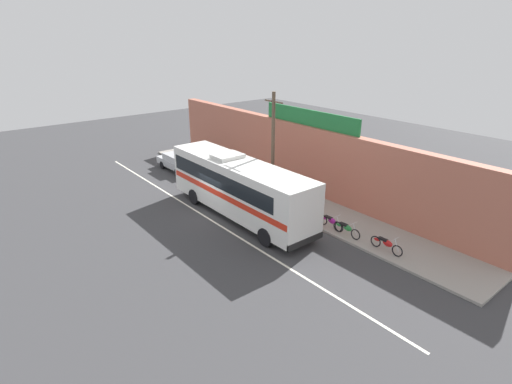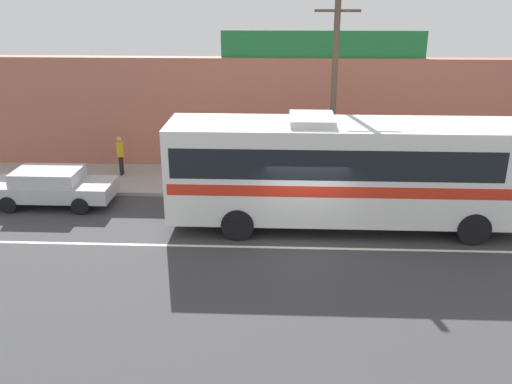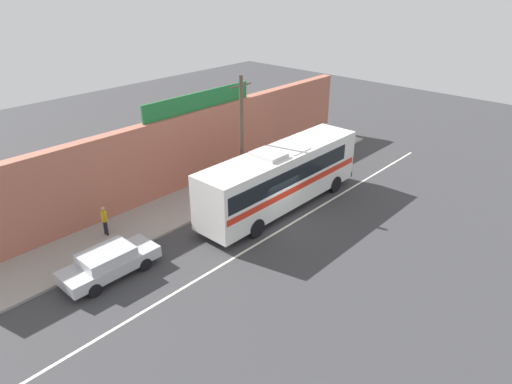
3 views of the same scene
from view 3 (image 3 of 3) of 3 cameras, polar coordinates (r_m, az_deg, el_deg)
name	(u,v)px [view 3 (image 3 of 3)]	position (r m, az deg, el deg)	size (l,w,h in m)	color
ground_plane	(278,220)	(25.97, 2.80, -3.49)	(70.00, 70.00, 0.00)	#3A3A3D
sidewalk_slab	(215,192)	(29.12, -5.07, 0.04)	(30.00, 3.60, 0.14)	gray
storefront_facade	(191,149)	(29.71, -8.09, 5.31)	(30.00, 0.70, 4.80)	#B26651
storefront_billboard	(199,101)	(29.36, -7.11, 11.17)	(8.49, 0.12, 1.10)	#1E7538
road_center_stripe	(290,225)	(25.54, 4.19, -4.08)	(30.00, 0.14, 0.01)	silver
intercity_bus	(280,175)	(26.43, 3.05, 2.07)	(11.56, 2.68, 3.78)	white
parked_car	(109,262)	(22.19, -17.79, -8.27)	(4.50, 1.86, 1.37)	#B7BABF
utility_pole	(242,134)	(27.46, -1.80, 7.17)	(1.60, 0.22, 7.28)	brown
motorcycle_purple	(293,162)	(32.30, 4.59, 3.71)	(1.83, 0.56, 0.94)	black
motorcycle_green	(320,148)	(35.11, 8.01, 5.41)	(1.92, 0.56, 0.94)	black
motorcycle_black	(303,158)	(33.14, 5.87, 4.26)	(1.87, 0.56, 0.94)	black
pedestrian_near_shop	(104,219)	(25.12, -18.34, -3.15)	(0.30, 0.48, 1.65)	black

